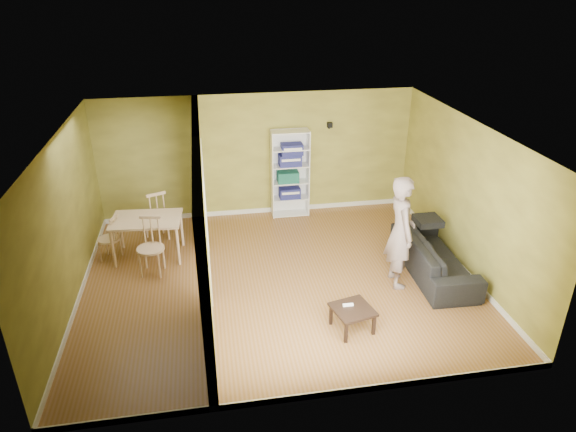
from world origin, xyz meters
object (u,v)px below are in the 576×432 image
object	(u,v)px
sofa	(435,251)
bookshelf	(290,173)
coffee_table	(353,311)
chair_left	(109,238)
chair_far	(155,214)
chair_near	(150,247)
dining_table	(147,222)
person	(402,223)

from	to	relation	value
sofa	bookshelf	xyz separation A→B (m)	(-2.05, 2.80, 0.51)
coffee_table	chair_left	size ratio (longest dim) A/B	0.63
chair_far	bookshelf	bearing A→B (deg)	172.59
coffee_table	chair_far	distance (m)	4.51
chair_far	sofa	bearing A→B (deg)	134.63
sofa	coffee_table	xyz separation A→B (m)	(-1.84, -1.30, -0.11)
chair_near	dining_table	bearing A→B (deg)	108.80
sofa	chair_near	size ratio (longest dim) A/B	2.15
coffee_table	dining_table	world-z (taller)	dining_table
bookshelf	coffee_table	size ratio (longest dim) A/B	3.40
sofa	bookshelf	distance (m)	3.51
bookshelf	chair_left	size ratio (longest dim) A/B	2.15
sofa	chair_near	xyz separation A→B (m)	(-4.82, 0.78, 0.09)
person	chair_far	distance (m)	4.70
sofa	dining_table	bearing A→B (deg)	76.12
chair_near	person	bearing A→B (deg)	-3.08
person	bookshelf	xyz separation A→B (m)	(-1.30, 3.00, -0.19)
person	dining_table	world-z (taller)	person
sofa	coffee_table	size ratio (longest dim) A/B	4.01
sofa	chair_far	bearing A→B (deg)	68.72
chair_far	dining_table	bearing A→B (deg)	59.74
person	chair_left	bearing A→B (deg)	73.95
bookshelf	chair_near	size ratio (longest dim) A/B	1.82
chair_left	bookshelf	bearing A→B (deg)	127.85
sofa	coffee_table	distance (m)	2.26
person	coffee_table	xyz separation A→B (m)	(-1.09, -1.10, -0.81)
person	chair_near	world-z (taller)	person
dining_table	chair_left	distance (m)	0.74
chair_left	chair_far	size ratio (longest dim) A/B	0.83
dining_table	chair_left	size ratio (longest dim) A/B	1.41
person	coffee_table	bearing A→B (deg)	137.77
dining_table	bookshelf	bearing A→B (deg)	25.96
bookshelf	chair_near	distance (m)	3.45
chair_near	chair_far	size ratio (longest dim) A/B	0.98
sofa	chair_near	distance (m)	4.88
coffee_table	chair_near	world-z (taller)	chair_near
chair_left	person	bearing A→B (deg)	88.10
coffee_table	chair_far	size ratio (longest dim) A/B	0.52
dining_table	chair_left	world-z (taller)	chair_left
person	chair_far	size ratio (longest dim) A/B	2.15
coffee_table	person	bearing A→B (deg)	45.31
sofa	dining_table	distance (m)	5.11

